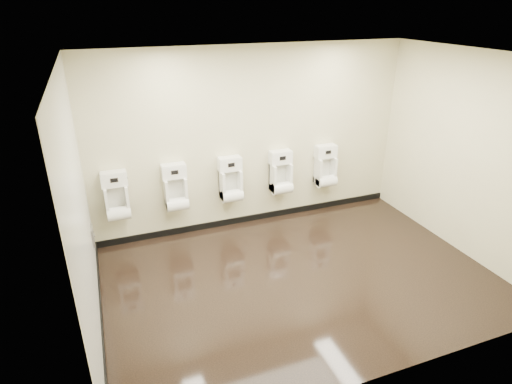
% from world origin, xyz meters
% --- Properties ---
extents(ground, '(5.00, 3.50, 0.00)m').
position_xyz_m(ground, '(0.00, 0.00, 0.00)').
color(ground, black).
rests_on(ground, ground).
extents(ceiling, '(5.00, 3.50, 0.00)m').
position_xyz_m(ceiling, '(0.00, 0.00, 2.80)').
color(ceiling, white).
extents(back_wall, '(5.00, 0.02, 2.80)m').
position_xyz_m(back_wall, '(0.00, 1.75, 1.40)').
color(back_wall, beige).
rests_on(back_wall, ground).
extents(front_wall, '(5.00, 0.02, 2.80)m').
position_xyz_m(front_wall, '(0.00, -1.75, 1.40)').
color(front_wall, beige).
rests_on(front_wall, ground).
extents(left_wall, '(0.02, 3.50, 2.80)m').
position_xyz_m(left_wall, '(-2.50, 0.00, 1.40)').
color(left_wall, beige).
rests_on(left_wall, ground).
extents(right_wall, '(0.02, 3.50, 2.80)m').
position_xyz_m(right_wall, '(2.50, 0.00, 1.40)').
color(right_wall, beige).
rests_on(right_wall, ground).
extents(tile_overlay_left, '(0.01, 3.50, 2.80)m').
position_xyz_m(tile_overlay_left, '(-2.50, 0.00, 1.40)').
color(tile_overlay_left, silver).
rests_on(tile_overlay_left, ground).
extents(skirting_back, '(5.00, 0.02, 0.10)m').
position_xyz_m(skirting_back, '(0.00, 1.74, 0.05)').
color(skirting_back, black).
rests_on(skirting_back, ground).
extents(skirting_left, '(0.02, 3.50, 0.10)m').
position_xyz_m(skirting_left, '(-2.49, 0.00, 0.05)').
color(skirting_left, black).
rests_on(skirting_left, ground).
extents(access_panel, '(0.04, 0.25, 0.25)m').
position_xyz_m(access_panel, '(-2.48, 1.20, 0.50)').
color(access_panel, '#9E9EA3').
rests_on(access_panel, left_wall).
extents(urinal_0, '(0.37, 0.28, 0.68)m').
position_xyz_m(urinal_0, '(-2.11, 1.63, 0.78)').
color(urinal_0, white).
rests_on(urinal_0, back_wall).
extents(urinal_1, '(0.37, 0.28, 0.68)m').
position_xyz_m(urinal_1, '(-1.27, 1.63, 0.78)').
color(urinal_1, white).
rests_on(urinal_1, back_wall).
extents(urinal_2, '(0.37, 0.28, 0.68)m').
position_xyz_m(urinal_2, '(-0.42, 1.63, 0.78)').
color(urinal_2, white).
rests_on(urinal_2, back_wall).
extents(urinal_3, '(0.37, 0.28, 0.68)m').
position_xyz_m(urinal_3, '(0.43, 1.63, 0.78)').
color(urinal_3, white).
rests_on(urinal_3, back_wall).
extents(urinal_4, '(0.37, 0.28, 0.68)m').
position_xyz_m(urinal_4, '(1.24, 1.63, 0.78)').
color(urinal_4, white).
rests_on(urinal_4, back_wall).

